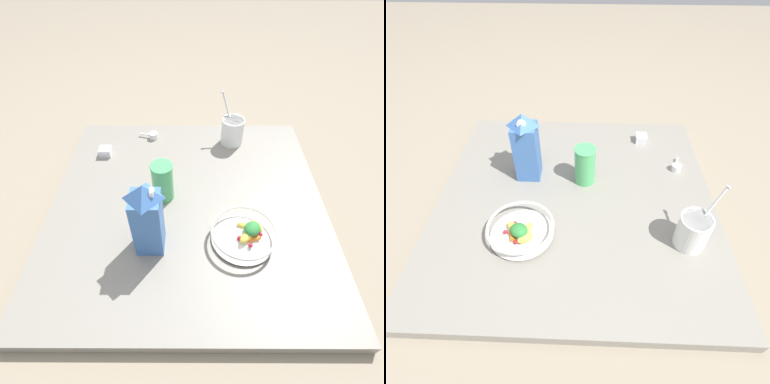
% 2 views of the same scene
% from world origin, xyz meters
% --- Properties ---
extents(ground_plane, '(6.00, 6.00, 0.00)m').
position_xyz_m(ground_plane, '(0.00, 0.00, 0.00)').
color(ground_plane, gray).
extents(countertop, '(1.05, 1.05, 0.04)m').
position_xyz_m(countertop, '(0.00, 0.00, 0.02)').
color(countertop, gray).
rests_on(countertop, ground_plane).
extents(fruit_bowl, '(0.23, 0.23, 0.08)m').
position_xyz_m(fruit_bowl, '(-0.18, -0.19, 0.08)').
color(fruit_bowl, silver).
rests_on(fruit_bowl, countertop).
extents(milk_carton, '(0.09, 0.09, 0.28)m').
position_xyz_m(milk_carton, '(-0.19, 0.12, 0.18)').
color(milk_carton, '#3D6BB2').
rests_on(milk_carton, countertop).
extents(yogurt_tub, '(0.14, 0.11, 0.22)m').
position_xyz_m(yogurt_tub, '(0.38, -0.20, 0.11)').
color(yogurt_tub, white).
rests_on(yogurt_tub, countertop).
extents(drinking_cup, '(0.09, 0.09, 0.16)m').
position_xyz_m(drinking_cup, '(0.03, 0.09, 0.12)').
color(drinking_cup, '#4CB266').
rests_on(drinking_cup, countertop).
extents(spice_jar, '(0.05, 0.05, 0.03)m').
position_xyz_m(spice_jar, '(0.29, 0.37, 0.06)').
color(spice_jar, silver).
rests_on(spice_jar, countertop).
extents(measuring_scoop, '(0.04, 0.09, 0.03)m').
position_xyz_m(measuring_scoop, '(0.42, 0.17, 0.06)').
color(measuring_scoop, white).
rests_on(measuring_scoop, countertop).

